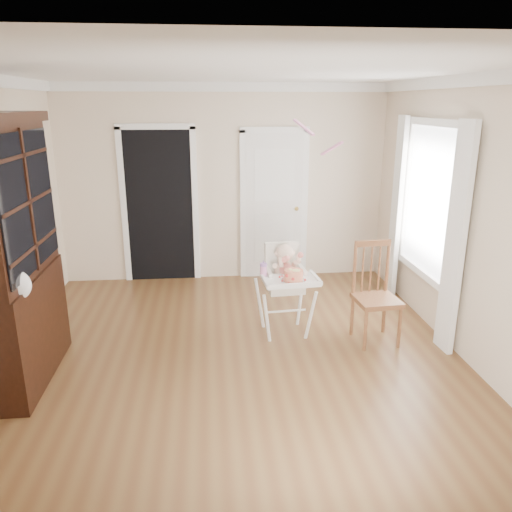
{
  "coord_description": "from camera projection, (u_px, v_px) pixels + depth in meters",
  "views": [
    {
      "loc": [
        -0.23,
        -4.44,
        2.43
      ],
      "look_at": [
        0.25,
        0.45,
        0.93
      ],
      "focal_mm": 35.0,
      "sensor_mm": 36.0,
      "label": 1
    }
  ],
  "objects": [
    {
      "name": "floor",
      "position": [
        236.0,
        359.0,
        4.96
      ],
      "size": [
        5.0,
        5.0,
        0.0
      ],
      "primitive_type": "plane",
      "color": "brown",
      "rests_on": "ground"
    },
    {
      "name": "cake",
      "position": [
        294.0,
        275.0,
        5.05
      ],
      "size": [
        0.25,
        0.25,
        0.12
      ],
      "color": "silver",
      "rests_on": "high_chair"
    },
    {
      "name": "crown_molding",
      "position": [
        232.0,
        78.0,
        4.18
      ],
      "size": [
        4.5,
        5.0,
        0.12
      ],
      "primitive_type": null,
      "color": "white",
      "rests_on": "ceiling"
    },
    {
      "name": "dining_chair",
      "position": [
        376.0,
        296.0,
        5.23
      ],
      "size": [
        0.47,
        0.47,
        1.06
      ],
      "rotation": [
        0.0,
        0.0,
        0.09
      ],
      "color": "brown",
      "rests_on": "floor"
    },
    {
      "name": "baby",
      "position": [
        285.0,
        265.0,
        5.32
      ],
      "size": [
        0.3,
        0.23,
        0.45
      ],
      "rotation": [
        0.0,
        0.0,
        0.07
      ],
      "color": "beige",
      "rests_on": "high_chair"
    },
    {
      "name": "high_chair",
      "position": [
        285.0,
        279.0,
        5.34
      ],
      "size": [
        0.63,
        0.76,
        1.02
      ],
      "rotation": [
        0.0,
        0.0,
        0.07
      ],
      "color": "white",
      "rests_on": "floor"
    },
    {
      "name": "ceiling",
      "position": [
        232.0,
        70.0,
        4.16
      ],
      "size": [
        5.0,
        5.0,
        0.0
      ],
      "primitive_type": "plane",
      "rotation": [
        3.14,
        0.0,
        0.0
      ],
      "color": "white",
      "rests_on": "wall_back"
    },
    {
      "name": "wall_right",
      "position": [
        469.0,
        222.0,
        4.77
      ],
      "size": [
        0.0,
        5.0,
        5.0
      ],
      "primitive_type": "plane",
      "rotation": [
        1.57,
        0.0,
        -1.57
      ],
      "color": "beige",
      "rests_on": "floor"
    },
    {
      "name": "streamer",
      "position": [
        304.0,
        127.0,
        5.08
      ],
      "size": [
        0.14,
        0.48,
        0.15
      ],
      "primitive_type": null,
      "rotation": [
        0.26,
        0.0,
        0.23
      ],
      "color": "pink",
      "rests_on": "ceiling"
    },
    {
      "name": "sippy_cup",
      "position": [
        263.0,
        269.0,
        5.18
      ],
      "size": [
        0.07,
        0.07,
        0.18
      ],
      "rotation": [
        0.0,
        0.0,
        0.07
      ],
      "color": "pink",
      "rests_on": "high_chair"
    },
    {
      "name": "doorway",
      "position": [
        160.0,
        203.0,
        6.91
      ],
      "size": [
        1.06,
        0.05,
        2.22
      ],
      "color": "black",
      "rests_on": "wall_back"
    },
    {
      "name": "wall_back",
      "position": [
        224.0,
        185.0,
        6.94
      ],
      "size": [
        4.5,
        0.0,
        4.5
      ],
      "primitive_type": "plane",
      "rotation": [
        1.57,
        0.0,
        0.0
      ],
      "color": "beige",
      "rests_on": "floor"
    },
    {
      "name": "china_cabinet",
      "position": [
        5.0,
        255.0,
        4.28
      ],
      "size": [
        0.62,
        1.4,
        2.37
      ],
      "color": "black",
      "rests_on": "floor"
    },
    {
      "name": "closet_door",
      "position": [
        274.0,
        207.0,
        7.08
      ],
      "size": [
        0.96,
        0.09,
        2.13
      ],
      "color": "white",
      "rests_on": "wall_back"
    },
    {
      "name": "window_right",
      "position": [
        426.0,
        211.0,
        5.54
      ],
      "size": [
        0.13,
        1.84,
        2.3
      ],
      "color": "white",
      "rests_on": "wall_right"
    }
  ]
}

